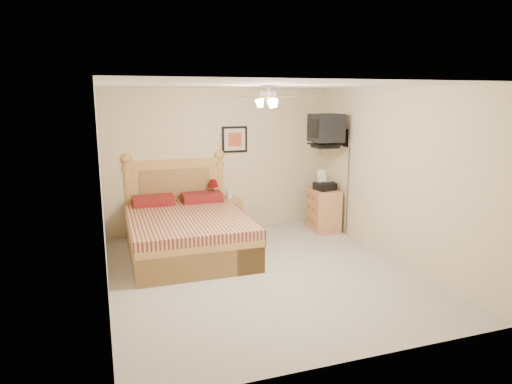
% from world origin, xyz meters
% --- Properties ---
extents(floor, '(4.50, 4.50, 0.00)m').
position_xyz_m(floor, '(0.00, 0.00, 0.00)').
color(floor, '#A69F96').
rests_on(floor, ground).
extents(ceiling, '(4.00, 4.50, 0.04)m').
position_xyz_m(ceiling, '(0.00, 0.00, 2.50)').
color(ceiling, white).
rests_on(ceiling, ground).
extents(wall_back, '(4.00, 0.04, 2.50)m').
position_xyz_m(wall_back, '(0.00, 2.25, 1.25)').
color(wall_back, beige).
rests_on(wall_back, ground).
extents(wall_front, '(4.00, 0.04, 2.50)m').
position_xyz_m(wall_front, '(0.00, -2.25, 1.25)').
color(wall_front, beige).
rests_on(wall_front, ground).
extents(wall_left, '(0.04, 4.50, 2.50)m').
position_xyz_m(wall_left, '(-2.00, 0.00, 1.25)').
color(wall_left, beige).
rests_on(wall_left, ground).
extents(wall_right, '(0.04, 4.50, 2.50)m').
position_xyz_m(wall_right, '(2.00, 0.00, 1.25)').
color(wall_right, beige).
rests_on(wall_right, ground).
extents(bed, '(1.73, 2.26, 1.46)m').
position_xyz_m(bed, '(-0.81, 1.12, 0.73)').
color(bed, '#BB8439').
rests_on(bed, ground).
extents(nightstand, '(0.58, 0.45, 0.60)m').
position_xyz_m(nightstand, '(0.00, 2.00, 0.30)').
color(nightstand, tan).
rests_on(nightstand, ground).
extents(table_lamp, '(0.23, 0.23, 0.36)m').
position_xyz_m(table_lamp, '(-0.19, 2.03, 0.78)').
color(table_lamp, '#570A09').
rests_on(table_lamp, nightstand).
extents(lotion_bottle, '(0.11, 0.12, 0.24)m').
position_xyz_m(lotion_bottle, '(0.10, 2.01, 0.72)').
color(lotion_bottle, silver).
rests_on(lotion_bottle, nightstand).
extents(framed_picture, '(0.46, 0.04, 0.46)m').
position_xyz_m(framed_picture, '(0.27, 2.23, 1.62)').
color(framed_picture, black).
rests_on(framed_picture, wall_back).
extents(dresser, '(0.49, 0.66, 0.75)m').
position_xyz_m(dresser, '(1.73, 1.59, 0.37)').
color(dresser, '#B06F41').
rests_on(dresser, ground).
extents(fax_machine, '(0.36, 0.38, 0.34)m').
position_xyz_m(fax_machine, '(1.72, 1.55, 0.92)').
color(fax_machine, black).
rests_on(fax_machine, dresser).
extents(magazine_lower, '(0.21, 0.27, 0.02)m').
position_xyz_m(magazine_lower, '(1.71, 1.83, 0.76)').
color(magazine_lower, beige).
rests_on(magazine_lower, dresser).
extents(magazine_upper, '(0.22, 0.30, 0.02)m').
position_xyz_m(magazine_upper, '(1.73, 1.84, 0.78)').
color(magazine_upper, tan).
rests_on(magazine_upper, magazine_lower).
extents(wall_tv, '(0.56, 0.46, 0.58)m').
position_xyz_m(wall_tv, '(1.75, 1.34, 1.81)').
color(wall_tv, black).
rests_on(wall_tv, wall_right).
extents(ceiling_fan, '(1.14, 1.14, 0.28)m').
position_xyz_m(ceiling_fan, '(0.00, -0.20, 2.36)').
color(ceiling_fan, white).
rests_on(ceiling_fan, ceiling).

